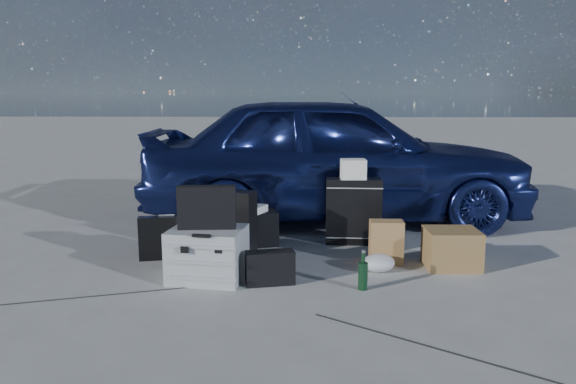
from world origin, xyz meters
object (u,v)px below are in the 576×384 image
object	(u,v)px
duffel_bag	(243,229)
green_bottle	(363,271)
car	(335,157)
cardboard_box	(452,249)
suitcase_right	(353,211)
pelican_case	(208,254)
briefcase	(167,238)
suitcase_left	(230,224)

from	to	relation	value
duffel_bag	green_bottle	bearing A→B (deg)	-65.02
car	cardboard_box	distance (m)	2.06
suitcase_right	pelican_case	bearing A→B (deg)	-135.57
car	duffel_bag	bearing A→B (deg)	138.37
pelican_case	suitcase_right	bearing A→B (deg)	49.75
green_bottle	briefcase	bearing A→B (deg)	155.94
suitcase_left	green_bottle	world-z (taller)	suitcase_left
suitcase_right	briefcase	bearing A→B (deg)	-158.94
pelican_case	cardboard_box	size ratio (longest dim) A/B	1.30
suitcase_right	cardboard_box	world-z (taller)	suitcase_right
suitcase_left	car	bearing A→B (deg)	77.02
suitcase_left	cardboard_box	distance (m)	1.93
pelican_case	suitcase_left	world-z (taller)	suitcase_left
suitcase_left	cardboard_box	world-z (taller)	suitcase_left
pelican_case	duffel_bag	size ratio (longest dim) A/B	0.86
car	suitcase_left	distance (m)	1.87
green_bottle	car	bearing A→B (deg)	92.54
duffel_bag	cardboard_box	bearing A→B (deg)	-34.72
car	suitcase_right	distance (m)	1.11
car	briefcase	distance (m)	2.29
suitcase_right	duffel_bag	world-z (taller)	suitcase_right
pelican_case	suitcase_left	size ratio (longest dim) A/B	0.93
briefcase	green_bottle	xyz separation A→B (m)	(1.66, -0.74, -0.05)
car	green_bottle	distance (m)	2.41
briefcase	suitcase_left	size ratio (longest dim) A/B	0.82
briefcase	green_bottle	size ratio (longest dim) A/B	1.73
briefcase	cardboard_box	size ratio (longest dim) A/B	1.14
suitcase_right	suitcase_left	bearing A→B (deg)	-154.60
briefcase	duffel_bag	distance (m)	0.77
suitcase_left	green_bottle	bearing A→B (deg)	-16.01
duffel_bag	green_bottle	size ratio (longest dim) A/B	2.31
cardboard_box	briefcase	bearing A→B (deg)	176.15
duffel_bag	cardboard_box	size ratio (longest dim) A/B	1.52
car	suitcase_right	world-z (taller)	car
suitcase_right	cardboard_box	xyz separation A→B (m)	(0.77, -0.74, -0.16)
pelican_case	duffel_bag	distance (m)	1.01
car	suitcase_left	bearing A→B (deg)	144.08
car	duffel_bag	size ratio (longest dim) A/B	6.54
suitcase_left	suitcase_right	xyz separation A→B (m)	(1.14, 0.49, 0.02)
suitcase_right	cardboard_box	size ratio (longest dim) A/B	1.48
car	duffel_bag	world-z (taller)	car
duffel_bag	suitcase_left	bearing A→B (deg)	-116.67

